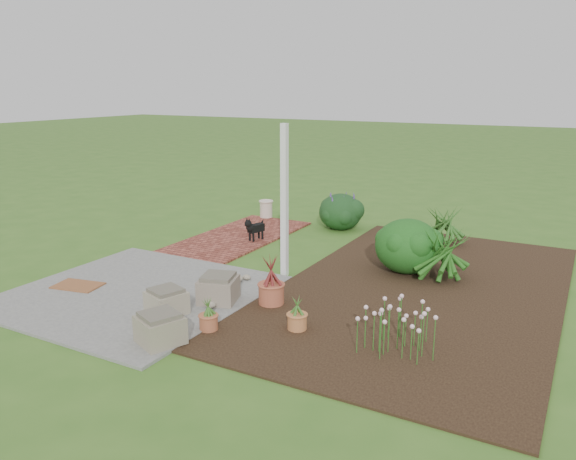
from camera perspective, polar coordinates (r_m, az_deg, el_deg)
The scene contains 19 objects.
ground at distance 9.44m, azimuth -2.24°, elevation -4.50°, with size 80.00×80.00×0.00m, color #396720.
concrete_patio at distance 8.86m, azimuth -15.19°, elevation -6.18°, with size 3.50×3.50×0.04m, color #62625F.
brick_path at distance 11.72m, azimuth -4.96°, elevation -0.66°, with size 1.60×3.50×0.04m, color maroon.
garden_bed at distance 8.94m, azimuth 13.41°, elevation -5.89°, with size 4.00×7.00×0.03m, color black.
veranda_post at distance 9.05m, azimuth -0.36°, elevation 2.88°, with size 0.10×0.10×2.50m, color white.
stone_trough_near at distance 7.06m, azimuth -12.86°, elevation -9.85°, with size 0.49×0.49×0.33m, color #736A55.
stone_trough_mid at distance 7.89m, azimuth -12.23°, elevation -7.22°, with size 0.46×0.46×0.31m, color gray.
stone_trough_far at distance 8.19m, azimuth -7.07°, elevation -6.03°, with size 0.52×0.52×0.34m, color #756B59.
coir_doormat at distance 9.36m, azimuth -20.56°, elevation -5.30°, with size 0.72×0.46×0.02m, color brown.
black_dog at distance 11.26m, azimuth -3.43°, elevation 0.25°, with size 0.24×0.51×0.45m.
cream_ceramic_urn at distance 13.29m, azimuth -2.24°, elevation 2.15°, with size 0.29×0.29×0.39m, color beige.
evergreen_shrub at distance 9.58m, azimuth 12.07°, elevation -1.46°, with size 1.09×1.09×0.92m, color #10360F.
agapanthus_clump_back at distance 9.29m, azimuth 15.42°, elevation -1.83°, with size 1.14×1.14×1.03m, color #1B4313, non-canonical shape.
agapanthus_clump_front at distance 11.44m, azimuth 15.60°, elevation 0.85°, with size 1.01×1.01×0.90m, color #0E380F, non-canonical shape.
pink_flower_patch at distance 6.83m, azimuth 11.44°, elevation -9.34°, with size 0.98×0.98×0.63m, color #113D0F, non-canonical shape.
terracotta_pot_bronze at distance 8.09m, azimuth -1.71°, elevation -6.47°, with size 0.36×0.36×0.30m, color #A85439.
terracotta_pot_small_left at distance 7.29m, azimuth 0.93°, elevation -9.26°, with size 0.25×0.25×0.21m, color #B76F3E.
terracotta_pot_small_right at distance 7.35m, azimuth -8.07°, elevation -9.24°, with size 0.24×0.24×0.20m, color #AA5B39.
purple_flowering_bush at distance 12.36m, azimuth 5.36°, elevation 1.95°, with size 0.95×0.95×0.80m, color black.
Camera 1 is at (4.62, -7.64, 3.06)m, focal length 35.00 mm.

